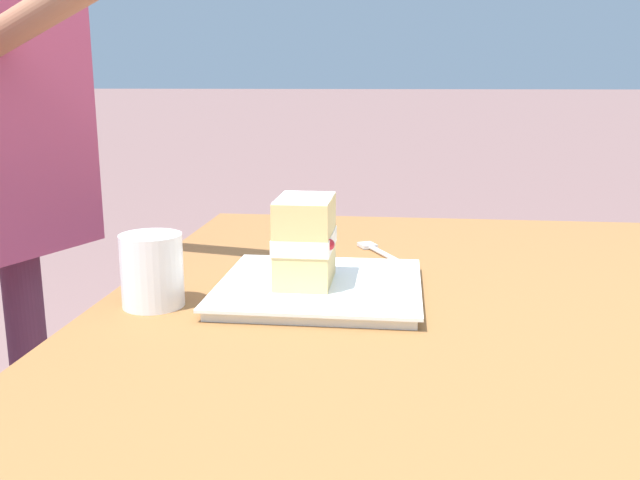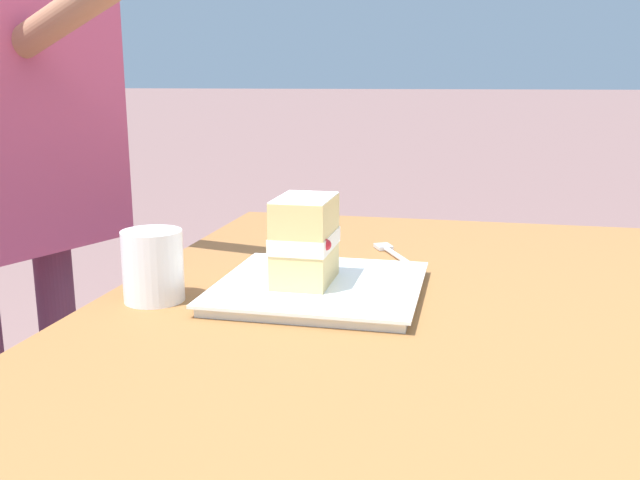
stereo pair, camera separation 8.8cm
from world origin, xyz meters
name	(u,v)px [view 2 (the right image)]	position (x,y,z in m)	size (l,w,h in m)	color
patio_table	(524,454)	(0.00, 0.00, 0.67)	(1.41, 1.04, 0.77)	brown
dessert_plate	(320,288)	(0.18, 0.25, 0.78)	(0.26, 0.26, 0.02)	white
cake_slice	(305,240)	(0.18, 0.27, 0.84)	(0.10, 0.08, 0.11)	#E0C17A
dessert_fork	(396,255)	(0.39, 0.17, 0.77)	(0.16, 0.09, 0.01)	silver
coffee_cup	(153,265)	(0.11, 0.44, 0.82)	(0.07, 0.07, 0.09)	white
diner_person	(1,110)	(0.38, 0.84, 0.99)	(0.44, 0.56, 1.48)	#5D3049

